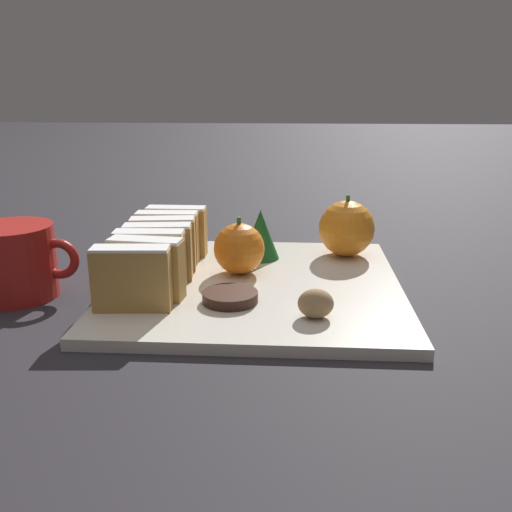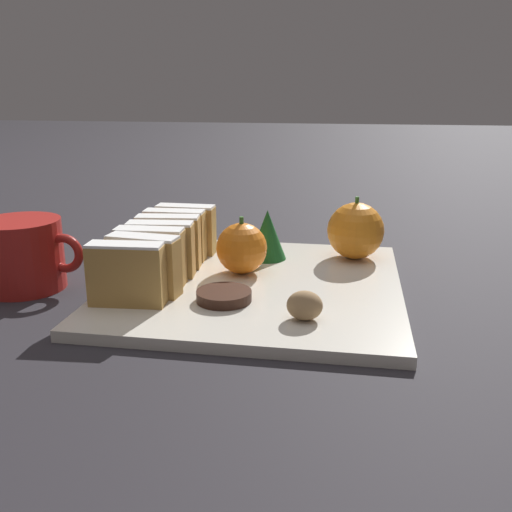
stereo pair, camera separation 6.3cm
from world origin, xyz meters
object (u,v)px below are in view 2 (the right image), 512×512
at_px(orange_far, 242,248).
at_px(walnut, 305,305).
at_px(orange_near, 356,231).
at_px(chocolate_cookie, 224,296).
at_px(coffee_mug, 23,255).

relative_size(orange_far, walnut, 1.97).
relative_size(orange_near, chocolate_cookie, 1.39).
relative_size(walnut, chocolate_cookie, 0.60).
height_order(orange_near, coffee_mug, orange_near).
distance_m(orange_near, chocolate_cookie, 0.23).
height_order(orange_far, chocolate_cookie, orange_far).
height_order(orange_far, coffee_mug, coffee_mug).
relative_size(orange_far, coffee_mug, 0.56).
xyz_separation_m(orange_near, coffee_mug, (-0.38, -0.15, -0.01)).
relative_size(walnut, coffee_mug, 0.29).
xyz_separation_m(orange_near, orange_far, (-0.13, -0.08, -0.01)).
bearing_deg(orange_far, coffee_mug, -165.61).
bearing_deg(chocolate_cookie, orange_near, 53.19).
bearing_deg(chocolate_cookie, walnut, -22.01).
distance_m(orange_far, chocolate_cookie, 0.10).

